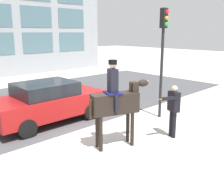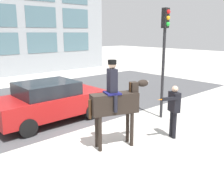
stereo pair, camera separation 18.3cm
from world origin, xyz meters
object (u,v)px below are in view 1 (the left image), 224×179
(mounted_horse_lead, at_px, (116,101))
(pedestrian_bystander, at_px, (173,107))
(traffic_light, at_px, (163,46))
(street_car_near_lane, at_px, (48,101))

(mounted_horse_lead, xyz_separation_m, pedestrian_bystander, (1.78, -0.77, -0.38))
(traffic_light, bearing_deg, street_car_near_lane, 143.81)
(mounted_horse_lead, relative_size, traffic_light, 0.62)
(street_car_near_lane, bearing_deg, pedestrian_bystander, -61.36)
(street_car_near_lane, bearing_deg, traffic_light, -36.19)
(pedestrian_bystander, distance_m, traffic_light, 2.65)
(mounted_horse_lead, distance_m, traffic_light, 3.47)
(pedestrian_bystander, distance_m, street_car_near_lane, 4.57)
(traffic_light, bearing_deg, mounted_horse_lead, -167.74)
(pedestrian_bystander, height_order, traffic_light, traffic_light)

